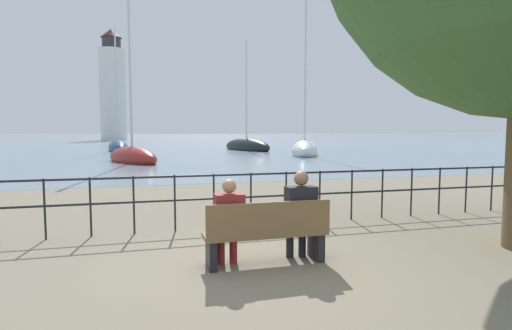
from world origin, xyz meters
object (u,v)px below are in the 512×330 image
(park_bench, at_px, (267,234))
(sailboat_3, at_px, (246,147))
(sailboat_0, at_px, (305,150))
(sailboat_1, at_px, (118,147))
(seated_person_left, at_px, (229,219))
(harbor_lighthouse, at_px, (113,89))
(sailboat_2, at_px, (132,157))
(seated_person_right, at_px, (300,212))

(park_bench, xyz_separation_m, sailboat_3, (8.23, 33.92, -0.04))
(sailboat_0, bearing_deg, sailboat_1, 163.78)
(sailboat_1, xyz_separation_m, sailboat_3, (12.42, -1.84, 0.02))
(seated_person_left, relative_size, harbor_lighthouse, 0.05)
(sailboat_2, distance_m, sailboat_3, 17.45)
(seated_person_left, relative_size, sailboat_0, 0.09)
(sailboat_0, distance_m, harbor_lighthouse, 72.57)
(sailboat_0, bearing_deg, sailboat_3, 125.30)
(harbor_lighthouse, bearing_deg, seated_person_right, -84.38)
(park_bench, bearing_deg, sailboat_1, 96.67)
(park_bench, distance_m, sailboat_0, 26.49)
(park_bench, relative_size, sailboat_3, 0.15)
(seated_person_right, height_order, sailboat_0, sailboat_0)
(seated_person_left, bearing_deg, sailboat_2, 95.36)
(sailboat_1, relative_size, sailboat_3, 1.07)
(sailboat_0, bearing_deg, park_bench, -91.87)
(park_bench, distance_m, sailboat_1, 36.01)
(sailboat_0, bearing_deg, seated_person_right, -90.90)
(seated_person_left, relative_size, sailboat_3, 0.11)
(seated_person_right, bearing_deg, sailboat_0, 67.45)
(sailboat_0, xyz_separation_m, harbor_lighthouse, (-19.22, 69.04, 11.39))
(sailboat_2, bearing_deg, sailboat_3, 28.43)
(seated_person_left, bearing_deg, park_bench, -8.63)
(seated_person_left, bearing_deg, sailboat_3, 75.51)
(sailboat_1, bearing_deg, sailboat_2, -91.48)
(park_bench, height_order, sailboat_1, sailboat_1)
(park_bench, bearing_deg, harbor_lighthouse, 95.30)
(park_bench, bearing_deg, seated_person_left, 171.37)
(park_bench, height_order, sailboat_0, sailboat_0)
(park_bench, relative_size, sailboat_1, 0.14)
(sailboat_0, relative_size, sailboat_3, 1.15)
(sailboat_2, xyz_separation_m, harbor_lighthouse, (-6.26, 73.26, 11.43))
(harbor_lighthouse, bearing_deg, sailboat_3, -74.14)
(sailboat_3, xyz_separation_m, harbor_lighthouse, (-16.88, 59.41, 11.40))
(seated_person_right, distance_m, harbor_lighthouse, 94.36)
(seated_person_left, distance_m, sailboat_0, 26.63)
(seated_person_left, height_order, sailboat_2, sailboat_2)
(seated_person_left, height_order, sailboat_3, sailboat_3)
(sailboat_1, distance_m, sailboat_2, 15.79)
(seated_person_left, xyz_separation_m, sailboat_0, (11.09, 24.21, -0.26))
(sailboat_1, relative_size, harbor_lighthouse, 0.48)
(sailboat_2, bearing_deg, seated_person_left, -108.72)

